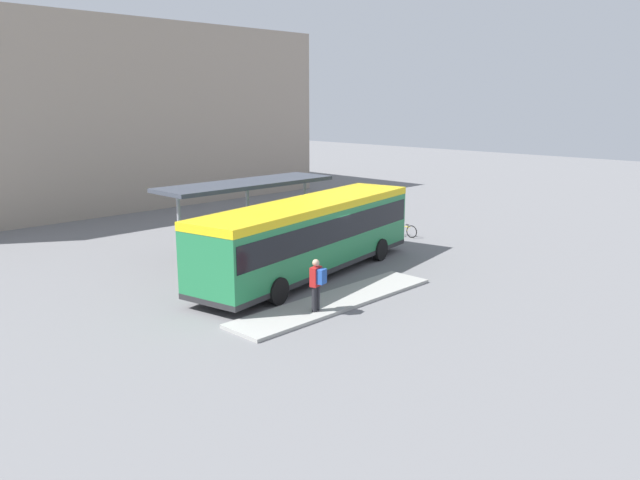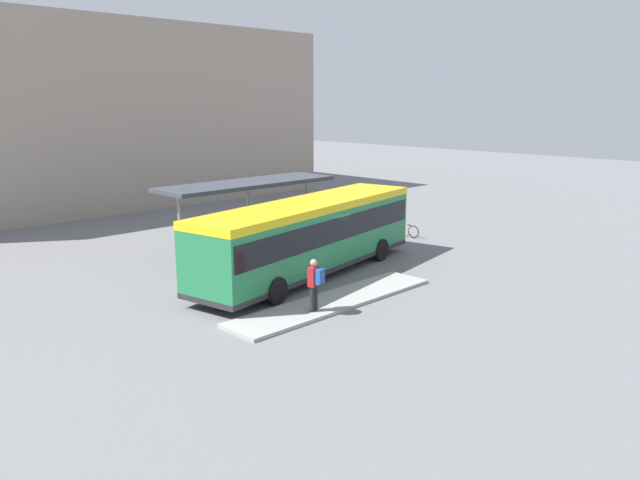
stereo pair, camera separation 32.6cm
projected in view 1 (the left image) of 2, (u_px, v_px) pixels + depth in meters
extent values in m
plane|color=slate|center=(310.00, 275.00, 25.25)|extent=(120.00, 120.00, 0.00)
cube|color=#9E9E99|center=(336.00, 301.00, 21.75)|extent=(8.65, 1.80, 0.12)
cube|color=#237A47|center=(310.00, 234.00, 24.88)|extent=(12.11, 4.59, 2.66)
cube|color=yellow|center=(310.00, 205.00, 24.62)|extent=(12.13, 4.62, 0.30)
cube|color=black|center=(310.00, 227.00, 24.81)|extent=(11.88, 4.58, 0.93)
cube|color=black|center=(381.00, 206.00, 29.59)|extent=(0.49, 2.30, 1.02)
cube|color=#28282B|center=(310.00, 264.00, 25.15)|extent=(12.12, 4.61, 0.20)
cylinder|color=black|center=(334.00, 243.00, 28.78)|extent=(1.01, 0.45, 0.97)
cylinder|color=black|center=(380.00, 250.00, 27.46)|extent=(1.01, 0.45, 0.97)
cylinder|color=black|center=(225.00, 280.00, 22.84)|extent=(1.01, 0.45, 0.97)
cylinder|color=black|center=(278.00, 291.00, 21.51)|extent=(1.01, 0.45, 0.97)
cylinder|color=#232328|center=(314.00, 299.00, 20.42)|extent=(0.16, 0.16, 0.86)
cylinder|color=#232328|center=(317.00, 298.00, 20.58)|extent=(0.16, 0.16, 0.86)
cube|color=#B21E1E|center=(316.00, 276.00, 20.33)|extent=(0.47, 0.33, 0.64)
cube|color=#234CA3|center=(322.00, 276.00, 20.22)|extent=(0.36, 0.28, 0.49)
sphere|color=tan|center=(316.00, 263.00, 20.23)|extent=(0.23, 0.23, 0.23)
torus|color=black|center=(398.00, 229.00, 32.56)|extent=(0.06, 0.65, 0.65)
torus|color=black|center=(412.00, 232.00, 31.97)|extent=(0.06, 0.65, 0.65)
cylinder|color=gold|center=(405.00, 226.00, 32.22)|extent=(0.05, 0.69, 0.04)
cylinder|color=gold|center=(407.00, 228.00, 32.12)|extent=(0.04, 0.04, 0.32)
cube|color=black|center=(407.00, 225.00, 32.09)|extent=(0.07, 0.18, 0.04)
cylinder|color=gold|center=(399.00, 224.00, 32.44)|extent=(0.48, 0.04, 0.03)
torus|color=black|center=(383.00, 228.00, 32.97)|extent=(0.12, 0.65, 0.65)
torus|color=black|center=(395.00, 230.00, 32.32)|extent=(0.12, 0.65, 0.65)
cylinder|color=#287F3D|center=(389.00, 225.00, 32.60)|extent=(0.11, 0.68, 0.04)
cylinder|color=#287F3D|center=(391.00, 227.00, 32.49)|extent=(0.04, 0.04, 0.32)
cube|color=black|center=(391.00, 224.00, 32.46)|extent=(0.09, 0.19, 0.04)
cylinder|color=#287F3D|center=(384.00, 223.00, 32.84)|extent=(0.48, 0.08, 0.03)
cube|color=#383D47|center=(247.00, 184.00, 28.38)|extent=(8.68, 2.53, 0.18)
cylinder|color=gray|center=(179.00, 231.00, 26.17)|extent=(0.16, 0.16, 3.11)
cylinder|color=gray|center=(305.00, 209.00, 31.32)|extent=(0.16, 0.16, 3.11)
cylinder|color=gray|center=(248.00, 219.00, 28.74)|extent=(0.16, 0.16, 3.11)
cylinder|color=slate|center=(316.00, 244.00, 29.16)|extent=(0.63, 0.63, 0.63)
sphere|color=#337F38|center=(316.00, 232.00, 29.03)|extent=(0.72, 0.72, 0.72)
cube|color=gray|center=(85.00, 115.00, 43.27)|extent=(29.59, 14.51, 11.83)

